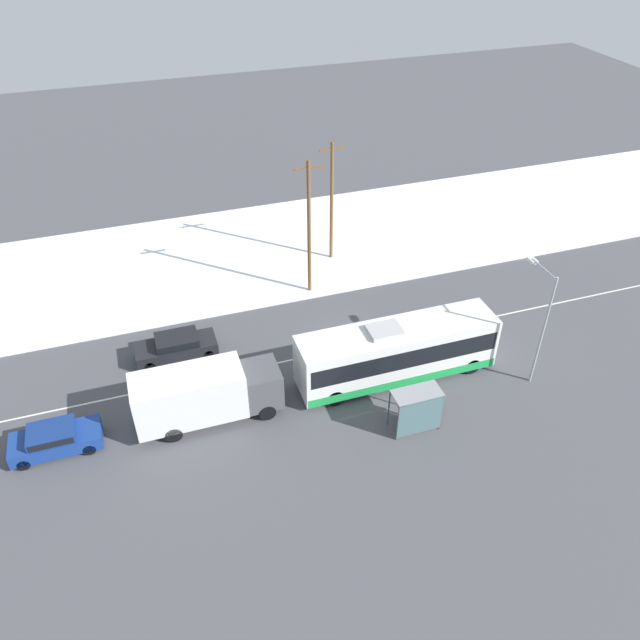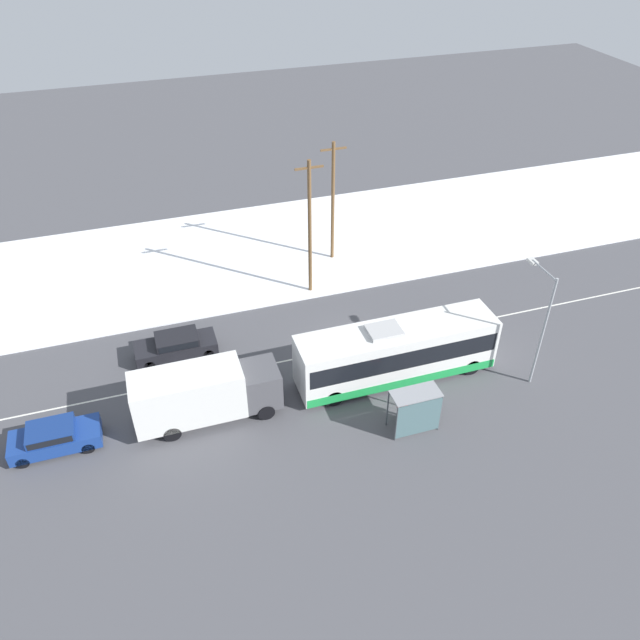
# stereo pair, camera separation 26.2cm
# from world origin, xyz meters

# --- Properties ---
(ground_plane) EXTENTS (120.00, 120.00, 0.00)m
(ground_plane) POSITION_xyz_m (0.00, 0.00, 0.00)
(ground_plane) COLOR #4C4C51
(snow_lot) EXTENTS (80.00, 14.22, 0.12)m
(snow_lot) POSITION_xyz_m (0.00, 12.74, 0.06)
(snow_lot) COLOR white
(snow_lot) RESTS_ON ground_plane
(lane_marking_center) EXTENTS (60.00, 0.12, 0.00)m
(lane_marking_center) POSITION_xyz_m (0.00, 0.00, 0.00)
(lane_marking_center) COLOR silver
(lane_marking_center) RESTS_ON ground_plane
(city_bus) EXTENTS (11.23, 2.57, 3.56)m
(city_bus) POSITION_xyz_m (1.73, -3.14, 1.74)
(city_bus) COLOR white
(city_bus) RESTS_ON ground_plane
(box_truck) EXTENTS (7.49, 2.30, 3.19)m
(box_truck) POSITION_xyz_m (-8.94, -3.13, 1.76)
(box_truck) COLOR silver
(box_truck) RESTS_ON ground_plane
(sedan_car) EXTENTS (4.68, 1.80, 1.45)m
(sedan_car) POSITION_xyz_m (-9.72, 2.44, 0.80)
(sedan_car) COLOR black
(sedan_car) RESTS_ON ground_plane
(parked_car_near_truck) EXTENTS (4.33, 1.80, 1.42)m
(parked_car_near_truck) POSITION_xyz_m (-16.41, -2.92, 0.78)
(parked_car_near_truck) COLOR navy
(parked_car_near_truck) RESTS_ON ground_plane
(pedestrian_at_stop) EXTENTS (0.64, 0.28, 1.78)m
(pedestrian_at_stop) POSITION_xyz_m (0.79, -6.25, 1.09)
(pedestrian_at_stop) COLOR #23232D
(pedestrian_at_stop) RESTS_ON ground_plane
(bus_shelter) EXTENTS (2.49, 1.20, 2.40)m
(bus_shelter) POSITION_xyz_m (1.03, -7.34, 1.67)
(bus_shelter) COLOR gray
(bus_shelter) RESTS_ON ground_plane
(streetlamp) EXTENTS (0.36, 2.47, 6.90)m
(streetlamp) POSITION_xyz_m (8.78, -5.44, 4.39)
(streetlamp) COLOR #9EA3A8
(streetlamp) RESTS_ON ground_plane
(utility_pole_roadside) EXTENTS (1.80, 0.24, 9.34)m
(utility_pole_roadside) POSITION_xyz_m (-0.27, 6.51, 4.86)
(utility_pole_roadside) COLOR brown
(utility_pole_roadside) RESTS_ON ground_plane
(utility_pole_snowlot) EXTENTS (1.80, 0.24, 8.81)m
(utility_pole_snowlot) POSITION_xyz_m (2.51, 10.14, 4.59)
(utility_pole_snowlot) COLOR brown
(utility_pole_snowlot) RESTS_ON ground_plane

